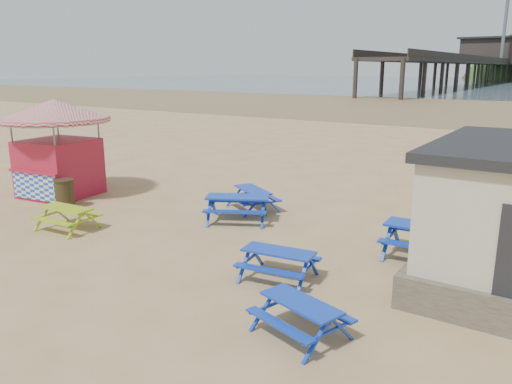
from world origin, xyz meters
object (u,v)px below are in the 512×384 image
Objects in this scene: picnic_table_blue_b at (253,199)px; picnic_table_blue_a at (237,209)px; ice_cream_kiosk at (56,136)px; litter_bin at (65,194)px; picnic_table_yellow at (67,218)px.

picnic_table_blue_a is at bearing -44.87° from picnic_table_blue_b.
picnic_table_blue_a is 0.54× the size of ice_cream_kiosk.
litter_bin reaches higher than picnic_table_blue_a.
ice_cream_kiosk reaches higher than litter_bin.
ice_cream_kiosk reaches higher than picnic_table_yellow.
litter_bin is (-5.80, -2.03, 0.10)m from picnic_table_blue_a.
ice_cream_kiosk is at bearing 159.85° from picnic_table_blue_a.
picnic_table_blue_b is 2.16× the size of litter_bin.
ice_cream_kiosk is 4.50× the size of litter_bin.
picnic_table_blue_a is 1.40m from picnic_table_blue_b.
litter_bin is at bearing 140.73° from picnic_table_yellow.
ice_cream_kiosk is at bearing -130.21° from picnic_table_blue_b.
picnic_table_blue_a reaches higher than picnic_table_blue_b.
picnic_table_blue_b is at bearing 50.64° from picnic_table_yellow.
litter_bin is (-2.08, 1.45, 0.16)m from picnic_table_yellow.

